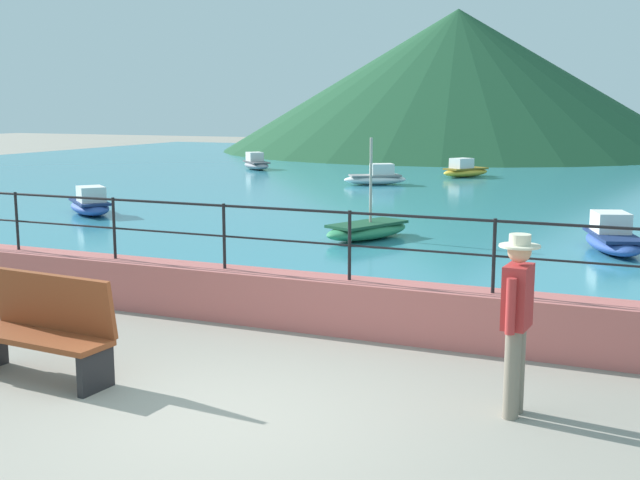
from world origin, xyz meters
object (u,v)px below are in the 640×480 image
object	(u,v)px
boat_2	(256,163)
boat_7	(613,238)
person_walking	(517,316)
bench_main	(45,327)
boat_6	(90,204)
boat_0	(376,177)
boat_5	(465,170)
boat_1	(367,230)

from	to	relation	value
boat_2	boat_7	size ratio (longest dim) A/B	0.92
person_walking	boat_2	bearing A→B (deg)	122.51
bench_main	boat_6	world-z (taller)	bench_main
bench_main	boat_7	distance (m)	11.35
boat_0	boat_2	world-z (taller)	same
bench_main	boat_0	size ratio (longest dim) A/B	0.71
boat_7	boat_6	bearing A→B (deg)	178.56
boat_5	bench_main	bearing A→B (deg)	-87.08
boat_5	boat_6	size ratio (longest dim) A/B	1.04
bench_main	boat_0	world-z (taller)	bench_main
boat_6	boat_7	world-z (taller)	same
bench_main	boat_5	size ratio (longest dim) A/B	0.71
boat_2	boat_5	size ratio (longest dim) A/B	0.94
boat_0	bench_main	bearing A→B (deg)	-80.45
boat_1	boat_6	world-z (taller)	boat_1
boat_6	boat_0	bearing A→B (deg)	67.74
boat_2	boat_7	distance (m)	22.34
boat_7	person_walking	bearing A→B (deg)	-92.23
boat_6	boat_5	bearing A→B (deg)	66.37
boat_1	boat_6	xyz separation A→B (m)	(-8.12, 0.84, 0.06)
boat_0	boat_2	bearing A→B (deg)	148.14
boat_0	boat_6	distance (m)	11.46
boat_2	boat_1	bearing A→B (deg)	-55.21
bench_main	boat_1	bearing A→B (deg)	88.57
boat_0	boat_6	world-z (taller)	same
bench_main	boat_2	bearing A→B (deg)	113.05
boat_5	boat_6	distance (m)	16.42
boat_2	boat_7	bearing A→B (deg)	-43.92
person_walking	boat_1	bearing A→B (deg)	117.97
boat_2	boat_5	bearing A→B (deg)	-0.77
bench_main	boat_6	size ratio (longest dim) A/B	0.74
bench_main	boat_1	size ratio (longest dim) A/B	0.70
boat_1	boat_6	bearing A→B (deg)	174.07
boat_0	boat_1	size ratio (longest dim) A/B	0.99
person_walking	boat_0	xyz separation A→B (m)	(-8.38, 20.12, -0.65)
bench_main	boat_1	xyz separation A→B (m)	(0.24, 9.57, -0.30)
boat_0	boat_2	xyz separation A→B (m)	(-7.35, 4.57, 0.00)
boat_0	boat_7	distance (m)	14.00
boat_0	boat_7	size ratio (longest dim) A/B	0.99
boat_2	boat_7	xyz separation A→B (m)	(16.09, -15.50, 0.00)
person_walking	boat_1	distance (m)	9.85
person_walking	boat_7	xyz separation A→B (m)	(0.36, 9.19, -0.65)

